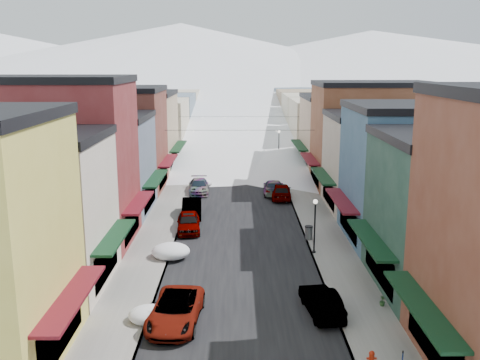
{
  "coord_description": "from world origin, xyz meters",
  "views": [
    {
      "loc": [
        -0.27,
        -18.06,
        13.37
      ],
      "look_at": [
        0.0,
        32.49,
        2.28
      ],
      "focal_mm": 40.0,
      "sensor_mm": 36.0,
      "label": 1
    }
  ],
  "objects_px": {
    "fire_hydrant": "(371,359)",
    "streetlamp_near": "(315,219)",
    "car_white_suv": "(176,310)",
    "car_green_sedan": "(321,301)",
    "car_silver_sedan": "(189,222)",
    "trash_can": "(309,233)",
    "car_dark_hatch": "(192,208)"
  },
  "relations": [
    {
      "from": "car_silver_sedan",
      "to": "trash_can",
      "type": "xyz_separation_m",
      "value": [
        9.42,
        -2.52,
        -0.08
      ]
    },
    {
      "from": "car_silver_sedan",
      "to": "streetlamp_near",
      "type": "xyz_separation_m",
      "value": [
        9.42,
        -5.44,
        1.85
      ]
    },
    {
      "from": "car_green_sedan",
      "to": "trash_can",
      "type": "bearing_deg",
      "value": -102.04
    },
    {
      "from": "car_green_sedan",
      "to": "trash_can",
      "type": "distance_m",
      "value": 12.14
    },
    {
      "from": "car_white_suv",
      "to": "car_green_sedan",
      "type": "distance_m",
      "value": 7.87
    },
    {
      "from": "trash_can",
      "to": "car_dark_hatch",
      "type": "bearing_deg",
      "value": 144.87
    },
    {
      "from": "car_dark_hatch",
      "to": "fire_hydrant",
      "type": "xyz_separation_m",
      "value": [
        9.99,
        -24.26,
        -0.3
      ]
    },
    {
      "from": "fire_hydrant",
      "to": "streetlamp_near",
      "type": "height_order",
      "value": "streetlamp_near"
    },
    {
      "from": "car_dark_hatch",
      "to": "streetlamp_near",
      "type": "distance_m",
      "value": 13.63
    },
    {
      "from": "car_green_sedan",
      "to": "streetlamp_near",
      "type": "distance_m",
      "value": 9.42
    },
    {
      "from": "trash_can",
      "to": "car_white_suv",
      "type": "bearing_deg",
      "value": -123.4
    },
    {
      "from": "car_green_sedan",
      "to": "trash_can",
      "type": "height_order",
      "value": "car_green_sedan"
    },
    {
      "from": "car_silver_sedan",
      "to": "car_green_sedan",
      "type": "xyz_separation_m",
      "value": [
        8.52,
        -14.63,
        -0.06
      ]
    },
    {
      "from": "fire_hydrant",
      "to": "streetlamp_near",
      "type": "xyz_separation_m",
      "value": [
        -0.49,
        14.65,
        2.12
      ]
    },
    {
      "from": "fire_hydrant",
      "to": "trash_can",
      "type": "xyz_separation_m",
      "value": [
        -0.49,
        17.57,
        0.19
      ]
    },
    {
      "from": "car_silver_sedan",
      "to": "car_dark_hatch",
      "type": "relative_size",
      "value": 0.94
    },
    {
      "from": "fire_hydrant",
      "to": "trash_can",
      "type": "relative_size",
      "value": 0.72
    },
    {
      "from": "car_white_suv",
      "to": "car_dark_hatch",
      "type": "height_order",
      "value": "car_dark_hatch"
    },
    {
      "from": "fire_hydrant",
      "to": "streetlamp_near",
      "type": "relative_size",
      "value": 0.19
    },
    {
      "from": "car_silver_sedan",
      "to": "car_green_sedan",
      "type": "height_order",
      "value": "car_silver_sedan"
    },
    {
      "from": "car_white_suv",
      "to": "streetlamp_near",
      "type": "bearing_deg",
      "value": 54.1
    },
    {
      "from": "car_white_suv",
      "to": "fire_hydrant",
      "type": "xyz_separation_m",
      "value": [
        9.19,
        -4.38,
        -0.25
      ]
    },
    {
      "from": "car_white_suv",
      "to": "car_dark_hatch",
      "type": "relative_size",
      "value": 1.12
    },
    {
      "from": "car_white_suv",
      "to": "streetlamp_near",
      "type": "xyz_separation_m",
      "value": [
        8.7,
        10.27,
        1.87
      ]
    },
    {
      "from": "trash_can",
      "to": "streetlamp_near",
      "type": "height_order",
      "value": "streetlamp_near"
    },
    {
      "from": "car_silver_sedan",
      "to": "fire_hydrant",
      "type": "xyz_separation_m",
      "value": [
        9.91,
        -20.09,
        -0.27
      ]
    },
    {
      "from": "car_dark_hatch",
      "to": "streetlamp_near",
      "type": "height_order",
      "value": "streetlamp_near"
    },
    {
      "from": "car_dark_hatch",
      "to": "car_green_sedan",
      "type": "height_order",
      "value": "car_dark_hatch"
    },
    {
      "from": "car_white_suv",
      "to": "trash_can",
      "type": "height_order",
      "value": "car_white_suv"
    },
    {
      "from": "car_dark_hatch",
      "to": "fire_hydrant",
      "type": "relative_size",
      "value": 6.35
    },
    {
      "from": "trash_can",
      "to": "fire_hydrant",
      "type": "bearing_deg",
      "value": -88.39
    },
    {
      "from": "fire_hydrant",
      "to": "car_silver_sedan",
      "type": "bearing_deg",
      "value": 116.26
    }
  ]
}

